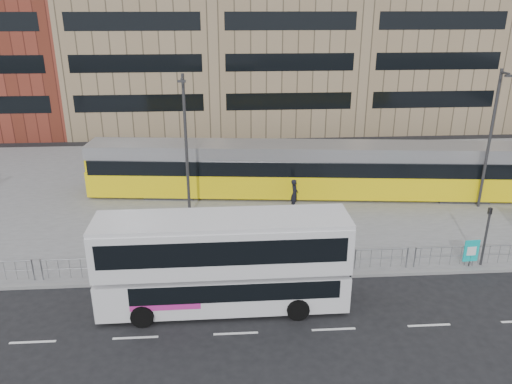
{
  "coord_description": "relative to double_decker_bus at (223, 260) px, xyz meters",
  "views": [
    {
      "loc": [
        -2.32,
        -20.71,
        12.59
      ],
      "look_at": [
        -0.5,
        6.0,
        2.23
      ],
      "focal_mm": 35.0,
      "sensor_mm": 36.0,
      "label": 1
    }
  ],
  "objects": [
    {
      "name": "lamp_post_east",
      "position": [
        16.42,
        9.79,
        2.59
      ],
      "size": [
        0.45,
        1.04,
        8.69
      ],
      "color": "#2D2D30",
      "rests_on": "plaza"
    },
    {
      "name": "kerb",
      "position": [
        2.45,
        2.05,
        -2.21
      ],
      "size": [
        64.0,
        0.25,
        0.17
      ],
      "primitive_type": "cube",
      "color": "gray",
      "rests_on": "ground"
    },
    {
      "name": "lamp_post_west",
      "position": [
        -2.04,
        9.63,
        2.54
      ],
      "size": [
        0.45,
        1.04,
        8.61
      ],
      "color": "#2D2D30",
      "rests_on": "plaza"
    },
    {
      "name": "traffic_light_west",
      "position": [
        -3.32,
        2.5,
        -0.16
      ],
      "size": [
        0.22,
        0.25,
        3.1
      ],
      "rotation": [
        0.0,
        0.0,
        -0.37
      ],
      "color": "#2D2D30",
      "rests_on": "plaza"
    },
    {
      "name": "tram",
      "position": [
        6.22,
        12.64,
        -0.35
      ],
      "size": [
        30.39,
        5.86,
        3.57
      ],
      "rotation": [
        0.0,
        0.0,
        -0.1
      ],
      "color": "yellow",
      "rests_on": "plaza"
    },
    {
      "name": "road_markings",
      "position": [
        3.45,
        -2.0,
        -2.28
      ],
      "size": [
        62.0,
        0.12,
        0.01
      ],
      "primitive_type": "cube",
      "color": "white",
      "rests_on": "ground"
    },
    {
      "name": "ad_panel",
      "position": [
        12.23,
        2.4,
        -1.3
      ],
      "size": [
        0.77,
        0.1,
        1.43
      ],
      "rotation": [
        0.0,
        0.0,
        0.05
      ],
      "color": "#2D2D30",
      "rests_on": "plaza"
    },
    {
      "name": "double_decker_bus",
      "position": [
        0.0,
        0.0,
        0.0
      ],
      "size": [
        10.59,
        2.79,
        4.23
      ],
      "rotation": [
        0.0,
        0.0,
        0.01
      ],
      "color": "silver",
      "rests_on": "ground"
    },
    {
      "name": "plaza",
      "position": [
        2.45,
        14.0,
        -2.21
      ],
      "size": [
        64.0,
        24.0,
        0.15
      ],
      "primitive_type": "cube",
      "color": "slate",
      "rests_on": "ground"
    },
    {
      "name": "pedestrian",
      "position": [
        4.54,
        10.34,
        -1.17
      ],
      "size": [
        0.59,
        0.78,
        1.94
      ],
      "primitive_type": "imported",
      "rotation": [
        0.0,
        0.0,
        1.38
      ],
      "color": "black",
      "rests_on": "plaza"
    },
    {
      "name": "pedestrian_barrier",
      "position": [
        4.45,
        2.5,
        -1.3
      ],
      "size": [
        32.07,
        0.07,
        1.1
      ],
      "color": "#92949A",
      "rests_on": "plaza"
    },
    {
      "name": "ground",
      "position": [
        2.45,
        2.0,
        -2.29
      ],
      "size": [
        120.0,
        120.0,
        0.0
      ],
      "primitive_type": "plane",
      "color": "black",
      "rests_on": "ground"
    },
    {
      "name": "traffic_light_east",
      "position": [
        12.89,
        2.5,
        -0.16
      ],
      "size": [
        0.21,
        0.23,
        3.1
      ],
      "rotation": [
        0.0,
        0.0,
        0.24
      ],
      "color": "#2D2D30",
      "rests_on": "plaza"
    }
  ]
}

